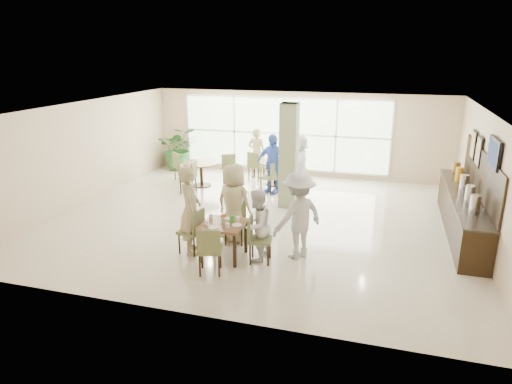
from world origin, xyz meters
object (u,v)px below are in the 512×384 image
(potted_plant, at_px, (179,148))
(adult_b, at_px, (300,161))
(teen_standing, at_px, (298,215))
(teen_right, at_px, (257,225))
(round_table_right, at_px, (275,167))
(teen_left, at_px, (190,210))
(teen_far, at_px, (234,203))
(adult_standing, at_px, (257,153))
(adult_a, at_px, (272,164))
(main_table, at_px, (223,228))
(buffet_counter, at_px, (463,210))
(round_table_left, at_px, (201,168))

(potted_plant, bearing_deg, adult_b, -11.45)
(potted_plant, distance_m, teen_standing, 8.11)
(potted_plant, distance_m, teen_right, 7.89)
(round_table_right, height_order, teen_left, teen_left)
(teen_far, height_order, adult_standing, teen_far)
(potted_plant, bearing_deg, adult_a, -24.61)
(main_table, relative_size, potted_plant, 0.56)
(adult_standing, bearing_deg, buffet_counter, 155.77)
(teen_left, distance_m, teen_right, 1.43)
(buffet_counter, xyz_separation_m, adult_b, (-4.36, 2.65, 0.26))
(teen_right, distance_m, adult_standing, 6.25)
(round_table_left, xyz_separation_m, round_table_right, (2.19, 0.78, -0.01))
(main_table, distance_m, adult_b, 5.53)
(round_table_left, relative_size, adult_b, 0.69)
(round_table_left, relative_size, round_table_right, 1.05)
(teen_far, bearing_deg, round_table_left, -43.30)
(teen_left, relative_size, adult_a, 1.06)
(round_table_left, xyz_separation_m, teen_right, (3.17, -4.61, 0.17))
(round_table_right, xyz_separation_m, adult_b, (0.79, 0.00, 0.25))
(teen_far, bearing_deg, teen_left, 65.37)
(round_table_left, xyz_separation_m, teen_far, (2.42, -3.83, 0.31))
(main_table, distance_m, teen_left, 0.80)
(main_table, xyz_separation_m, adult_b, (0.49, 5.50, 0.17))
(teen_right, height_order, teen_standing, teen_standing)
(round_table_right, height_order, teen_right, teen_right)
(teen_far, relative_size, adult_b, 1.09)
(buffet_counter, relative_size, teen_standing, 2.59)
(teen_right, bearing_deg, adult_b, -164.13)
(main_table, height_order, round_table_left, same)
(adult_standing, bearing_deg, adult_a, 126.24)
(teen_left, height_order, teen_right, teen_left)
(potted_plant, bearing_deg, teen_far, -54.28)
(teen_left, height_order, teen_far, teen_left)
(round_table_left, relative_size, adult_standing, 0.67)
(buffet_counter, bearing_deg, adult_b, 148.74)
(buffet_counter, xyz_separation_m, teen_left, (-5.59, -2.79, 0.38))
(buffet_counter, bearing_deg, teen_left, -153.46)
(round_table_left, height_order, adult_b, adult_b)
(adult_standing, bearing_deg, teen_far, 105.40)
(main_table, bearing_deg, adult_a, 92.28)
(round_table_left, distance_m, teen_standing, 5.81)
(round_table_left, bearing_deg, adult_a, -1.70)
(adult_a, bearing_deg, adult_b, 69.04)
(adult_a, distance_m, adult_b, 1.09)
(main_table, height_order, adult_a, adult_a)
(potted_plant, bearing_deg, main_table, -57.72)
(round_table_right, distance_m, adult_b, 0.83)
(buffet_counter, distance_m, teen_standing, 4.18)
(potted_plant, distance_m, teen_far, 6.82)
(round_table_left, distance_m, potted_plant, 2.32)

